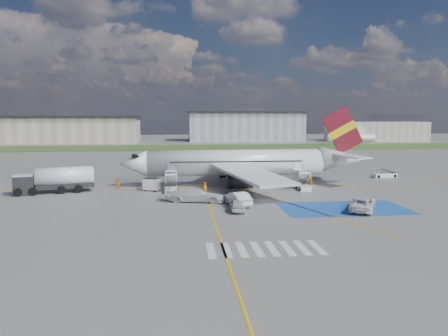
% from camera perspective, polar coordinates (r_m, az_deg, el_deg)
% --- Properties ---
extents(ground, '(400.00, 400.00, 0.00)m').
position_cam_1_polar(ground, '(52.22, 3.43, -4.61)').
color(ground, '#60605E').
rests_on(ground, ground).
extents(grass_strip, '(400.00, 30.00, 0.01)m').
position_cam_1_polar(grass_strip, '(146.12, -2.60, 2.70)').
color(grass_strip, '#2D4C1E').
rests_on(grass_strip, ground).
extents(taxiway_line_main, '(120.00, 0.20, 0.01)m').
position_cam_1_polar(taxiway_line_main, '(63.90, 1.69, -2.50)').
color(taxiway_line_main, gold).
rests_on(taxiway_line_main, ground).
extents(taxiway_line_cross, '(0.20, 60.00, 0.01)m').
position_cam_1_polar(taxiway_line_cross, '(41.93, -1.15, -7.43)').
color(taxiway_line_cross, gold).
rests_on(taxiway_line_cross, ground).
extents(taxiway_line_diag, '(20.71, 56.45, 0.01)m').
position_cam_1_polar(taxiway_line_diag, '(63.90, 1.69, -2.50)').
color(taxiway_line_diag, gold).
rests_on(taxiway_line_diag, ground).
extents(staging_box, '(14.00, 8.00, 0.01)m').
position_cam_1_polar(staging_box, '(51.04, 15.37, -5.10)').
color(staging_box, '#1A4D9D').
rests_on(staging_box, ground).
extents(crosswalk, '(9.00, 4.00, 0.01)m').
position_cam_1_polar(crosswalk, '(34.72, 5.33, -10.48)').
color(crosswalk, silver).
rests_on(crosswalk, ground).
extents(terminal_west, '(60.00, 22.00, 10.00)m').
position_cam_1_polar(terminal_west, '(186.53, -20.44, 4.70)').
color(terminal_west, gray).
rests_on(terminal_west, ground).
extents(terminal_centre, '(48.00, 18.00, 12.00)m').
position_cam_1_polar(terminal_centre, '(187.72, 2.82, 5.43)').
color(terminal_centre, gray).
rests_on(terminal_centre, ground).
extents(terminal_east, '(40.00, 16.00, 8.00)m').
position_cam_1_polar(terminal_east, '(197.11, 19.20, 4.54)').
color(terminal_east, gray).
rests_on(terminal_east, ground).
extents(airliner, '(36.81, 32.95, 11.92)m').
position_cam_1_polar(airliner, '(65.62, 2.78, 0.72)').
color(airliner, silver).
rests_on(airliner, ground).
extents(airstairs_fwd, '(1.90, 5.20, 3.60)m').
position_cam_1_polar(airstairs_fwd, '(60.01, -6.92, -2.56)').
color(airstairs_fwd, silver).
rests_on(airstairs_fwd, ground).
extents(airstairs_aft, '(1.90, 5.20, 3.60)m').
position_cam_1_polar(airstairs_aft, '(62.45, 10.32, -2.25)').
color(airstairs_aft, silver).
rests_on(airstairs_aft, ground).
extents(fuel_tanker, '(10.44, 5.40, 3.45)m').
position_cam_1_polar(fuel_tanker, '(63.21, -21.21, -1.74)').
color(fuel_tanker, black).
rests_on(fuel_tanker, ground).
extents(gpu_cart, '(2.49, 2.00, 1.81)m').
position_cam_1_polar(gpu_cart, '(61.47, -9.43, -2.20)').
color(gpu_cart, silver).
rests_on(gpu_cart, ground).
extents(belt_loader, '(4.74, 2.34, 1.37)m').
position_cam_1_polar(belt_loader, '(79.05, 20.24, -0.89)').
color(belt_loader, silver).
rests_on(belt_loader, ground).
extents(car_silver_a, '(1.86, 4.04, 1.34)m').
position_cam_1_polar(car_silver_a, '(47.67, 1.76, -4.88)').
color(car_silver_a, silver).
rests_on(car_silver_a, ground).
extents(car_silver_b, '(3.01, 5.31, 1.66)m').
position_cam_1_polar(car_silver_b, '(50.62, 1.77, -4.01)').
color(car_silver_b, silver).
rests_on(car_silver_b, ground).
extents(van_white_a, '(4.59, 5.74, 1.96)m').
position_cam_1_polar(van_white_a, '(50.58, 17.68, -4.16)').
color(van_white_a, white).
rests_on(van_white_a, ground).
extents(van_white_b, '(5.91, 3.51, 2.17)m').
position_cam_1_polar(van_white_b, '(52.88, -3.70, -3.27)').
color(van_white_b, silver).
rests_on(van_white_b, ground).
extents(crew_fwd, '(0.69, 0.73, 1.67)m').
position_cam_1_polar(crew_fwd, '(57.62, -2.46, -2.69)').
color(crew_fwd, orange).
rests_on(crew_fwd, ground).
extents(crew_nose, '(0.81, 0.90, 1.53)m').
position_cam_1_polar(crew_nose, '(63.47, -13.75, -2.06)').
color(crew_nose, orange).
rests_on(crew_nose, ground).
extents(crew_aft, '(0.58, 1.14, 1.87)m').
position_cam_1_polar(crew_aft, '(63.09, 11.22, -1.90)').
color(crew_aft, orange).
rests_on(crew_aft, ground).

